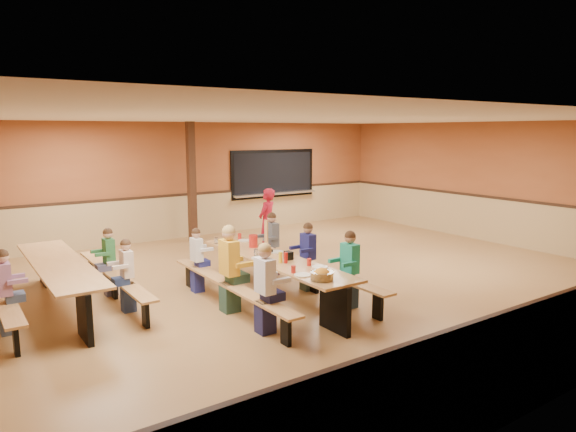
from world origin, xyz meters
TOP-DOWN VIEW (x-y plane):
  - ground at (0.00, 0.00)m, footprint 12.00×12.00m
  - room_envelope at (0.00, 0.00)m, footprint 12.04×10.04m
  - kitchen_pass_through at (2.60, 4.96)m, footprint 2.78×0.28m
  - structural_post at (-0.20, 4.40)m, footprint 0.18×0.18m
  - cafeteria_table_main at (-1.04, -0.73)m, footprint 1.91×3.70m
  - cafeteria_table_second at (-4.00, 0.93)m, footprint 1.91×3.70m
  - seated_child_white_left at (-1.87, -1.76)m, footprint 0.39×0.32m
  - seated_adult_yellow at (-1.87, -0.72)m, footprint 0.43×0.35m
  - seated_child_grey_left at (-1.87, 0.47)m, footprint 0.32×0.26m
  - seated_child_teal_right at (-0.22, -1.63)m, footprint 0.37×0.31m
  - seated_child_navy_right at (-0.22, -0.53)m, footprint 0.36×0.29m
  - seated_child_char_right at (-0.22, 0.64)m, footprint 0.37×0.30m
  - seated_child_purple_sec at (-4.82, 0.21)m, footprint 0.35×0.29m
  - seated_child_green_sec at (-3.17, 1.14)m, footprint 0.34×0.28m
  - seated_child_tan_sec at (-3.17, 0.17)m, footprint 0.33×0.27m
  - standing_woman at (0.60, 2.12)m, footprint 0.66×0.59m
  - punch_pitcher at (-0.94, 0.12)m, footprint 0.16×0.16m
  - chip_bowl at (-1.19, -2.16)m, footprint 0.32×0.32m
  - napkin_dispenser at (-0.92, -0.95)m, footprint 0.10×0.14m
  - condiment_mustard at (-1.14, -1.05)m, footprint 0.06×0.06m
  - condiment_ketchup at (-1.09, -1.12)m, footprint 0.06×0.06m
  - table_paddle at (-0.97, -0.36)m, footprint 0.16×0.16m
  - place_settings at (-1.04, -0.73)m, footprint 0.65×3.30m

SIDE VIEW (x-z plane):
  - ground at x=0.00m, z-range 0.00..0.00m
  - cafeteria_table_main at x=-1.04m, z-range 0.16..0.90m
  - cafeteria_table_second at x=-4.00m, z-range 0.16..0.90m
  - seated_child_grey_left at x=-1.87m, z-range 0.00..1.11m
  - seated_child_tan_sec at x=-3.17m, z-range 0.00..1.13m
  - seated_child_green_sec at x=-3.17m, z-range 0.00..1.15m
  - seated_child_purple_sec at x=-4.82m, z-range 0.00..1.18m
  - seated_child_navy_right at x=-0.22m, z-range 0.00..1.18m
  - seated_child_char_right at x=-0.22m, z-range 0.00..1.21m
  - seated_child_teal_right at x=-0.22m, z-range 0.00..1.22m
  - seated_child_white_left at x=-1.87m, z-range 0.00..1.25m
  - seated_adult_yellow at x=-1.87m, z-range 0.00..1.34m
  - room_envelope at x=0.00m, z-range -0.82..2.20m
  - standing_woman at x=0.60m, z-range 0.00..1.50m
  - place_settings at x=-1.04m, z-range 0.74..0.85m
  - napkin_dispenser at x=-0.92m, z-range 0.74..0.87m
  - chip_bowl at x=-1.19m, z-range 0.74..0.89m
  - condiment_mustard at x=-1.14m, z-range 0.74..0.91m
  - condiment_ketchup at x=-1.09m, z-range 0.74..0.91m
  - punch_pitcher at x=-0.94m, z-range 0.74..0.96m
  - table_paddle at x=-0.97m, z-range 0.60..1.16m
  - kitchen_pass_through at x=2.60m, z-range 0.80..2.18m
  - structural_post at x=-0.20m, z-range 0.00..3.00m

